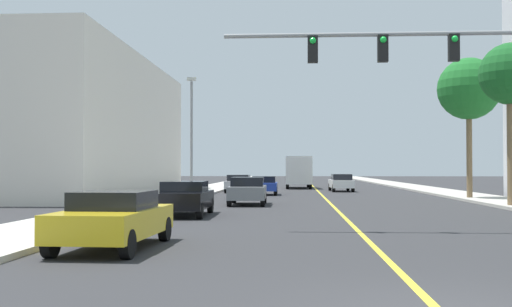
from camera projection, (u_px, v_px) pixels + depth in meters
name	position (u px, v px, depth m)	size (l,w,h in m)	color
ground	(319.00, 192.00, 50.21)	(192.00, 192.00, 0.00)	#2D2D30
sidewalk_left	(202.00, 191.00, 50.81)	(3.43, 168.00, 0.15)	beige
sidewalk_right	(438.00, 191.00, 49.61)	(3.43, 168.00, 0.15)	#B2ADA3
lane_marking_center	(319.00, 192.00, 50.21)	(0.16, 144.00, 0.01)	yellow
building_left_near	(71.00, 127.00, 44.35)	(11.00, 26.49, 9.72)	silver
traffic_signal_mast	(486.00, 68.00, 19.06)	(12.54, 0.36, 6.49)	gray
street_lamp	(191.00, 130.00, 38.56)	(0.56, 0.28, 7.45)	gray
palm_mid	(511.00, 76.00, 29.93)	(3.01, 3.01, 7.86)	brown
palm_far	(469.00, 90.00, 37.68)	(3.78, 3.78, 8.52)	brown
car_gray	(248.00, 190.00, 32.52)	(1.98, 4.33, 1.46)	slate
car_silver	(239.00, 183.00, 48.96)	(1.94, 4.17, 1.40)	#BCBCC1
car_black	(185.00, 198.00, 25.10)	(2.01, 4.53, 1.40)	black
car_white	(341.00, 182.00, 51.14)	(1.89, 4.55, 1.43)	white
car_blue	(264.00, 185.00, 44.46)	(1.91, 3.84, 1.35)	#1E389E
car_yellow	(114.00, 218.00, 14.86)	(2.05, 4.45, 1.38)	gold
delivery_truck	(298.00, 171.00, 59.06)	(2.50, 7.83, 3.01)	silver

